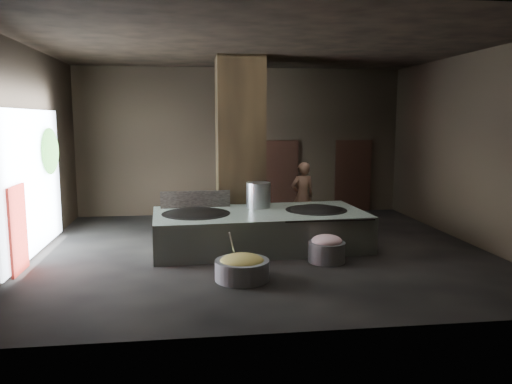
{
  "coord_description": "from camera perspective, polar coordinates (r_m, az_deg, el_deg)",
  "views": [
    {
      "loc": [
        -1.57,
        -10.96,
        2.94
      ],
      "look_at": [
        -0.06,
        0.52,
        1.25
      ],
      "focal_mm": 35.0,
      "sensor_mm": 36.0,
      "label": 1
    }
  ],
  "objects": [
    {
      "name": "pavilion_sliver",
      "position": [
        10.61,
        -25.55,
        -3.88
      ],
      "size": [
        0.05,
        0.9,
        1.7
      ],
      "primitive_type": "cube",
      "color": "maroon",
      "rests_on": "ground"
    },
    {
      "name": "doorway_far_glow",
      "position": [
        16.41,
        11.42,
        1.52
      ],
      "size": [
        0.77,
        0.04,
        1.81
      ],
      "primitive_type": "cube",
      "color": "#8C6647",
      "rests_on": "ground"
    },
    {
      "name": "wok_right",
      "position": [
        11.79,
        6.88,
        -2.46
      ],
      "size": [
        1.41,
        1.41,
        0.4
      ],
      "primitive_type": "ellipsoid",
      "color": "black",
      "rests_on": "hearth_platform"
    },
    {
      "name": "left_wall",
      "position": [
        11.52,
        -25.11,
        4.09
      ],
      "size": [
        0.1,
        9.0,
        4.5
      ],
      "primitive_type": "cube",
      "color": "black",
      "rests_on": "ground"
    },
    {
      "name": "floor",
      "position": [
        11.47,
        0.66,
        -6.81
      ],
      "size": [
        10.0,
        9.0,
        0.1
      ],
      "primitive_type": "cube",
      "color": "black",
      "rests_on": "ground"
    },
    {
      "name": "meat_fill",
      "position": [
        10.48,
        8.1,
        -5.53
      ],
      "size": [
        0.63,
        0.63,
        0.24
      ],
      "primitive_type": "ellipsoid",
      "color": "pink",
      "rests_on": "meat_basin"
    },
    {
      "name": "wok_left",
      "position": [
        11.33,
        -6.86,
        -2.9
      ],
      "size": [
        1.51,
        1.51,
        0.42
      ],
      "primitive_type": "ellipsoid",
      "color": "black",
      "rests_on": "hearth_platform"
    },
    {
      "name": "cook",
      "position": [
        13.47,
        5.33,
        -0.43
      ],
      "size": [
        0.73,
        0.54,
        1.81
      ],
      "primitive_type": "imported",
      "rotation": [
        0.0,
        0.0,
        3.33
      ],
      "color": "#906249",
      "rests_on": "ground"
    },
    {
      "name": "tree_silhouette",
      "position": [
        12.71,
        -22.48,
        4.34
      ],
      "size": [
        0.28,
        1.1,
        1.1
      ],
      "primitive_type": "ellipsoid",
      "color": "#194714",
      "rests_on": "left_opening"
    },
    {
      "name": "stock_pot",
      "position": [
        11.96,
        0.28,
        -0.4
      ],
      "size": [
        0.58,
        0.58,
        0.63
      ],
      "primitive_type": "cylinder",
      "color": "#AEB1B6",
      "rests_on": "hearth_platform"
    },
    {
      "name": "left_opening",
      "position": [
        11.74,
        -24.16,
        1.02
      ],
      "size": [
        0.04,
        4.2,
        3.1
      ],
      "primitive_type": "cube",
      "color": "white",
      "rests_on": "ground"
    },
    {
      "name": "ceiling",
      "position": [
        11.19,
        0.7,
        16.58
      ],
      "size": [
        10.0,
        9.0,
        0.1
      ],
      "primitive_type": "cube",
      "color": "black",
      "rests_on": "back_wall"
    },
    {
      "name": "splash_guard",
      "position": [
        12.07,
        -6.93,
        -0.86
      ],
      "size": [
        1.67,
        0.16,
        0.42
      ],
      "primitive_type": "cube",
      "rotation": [
        0.0,
        0.0,
        0.06
      ],
      "color": "black",
      "rests_on": "hearth_platform"
    },
    {
      "name": "doorway_near_glow",
      "position": [
        15.85,
        2.58,
        1.44
      ],
      "size": [
        0.89,
        0.04,
        2.1
      ],
      "primitive_type": "cube",
      "color": "#8C6647",
      "rests_on": "ground"
    },
    {
      "name": "veg_fill",
      "position": [
        9.27,
        -1.6,
        -7.91
      ],
      "size": [
        0.83,
        0.83,
        0.25
      ],
      "primitive_type": "ellipsoid",
      "color": "#8AA34F",
      "rests_on": "veg_basin"
    },
    {
      "name": "pillar",
      "position": [
        12.94,
        -1.84,
        5.24
      ],
      "size": [
        1.2,
        1.2,
        4.5
      ],
      "primitive_type": "cube",
      "color": "black",
      "rests_on": "ground"
    },
    {
      "name": "hearth_platform",
      "position": [
        11.55,
        0.4,
        -4.31
      ],
      "size": [
        4.93,
        2.57,
        0.84
      ],
      "primitive_type": "cube",
      "rotation": [
        0.0,
        0.0,
        0.06
      ],
      "color": "#A6B8A6",
      "rests_on": "ground"
    },
    {
      "name": "front_wall",
      "position": [
        6.63,
        6.26,
        2.3
      ],
      "size": [
        10.0,
        0.1,
        4.5
      ],
      "primitive_type": "cube",
      "color": "black",
      "rests_on": "ground"
    },
    {
      "name": "right_wall",
      "position": [
        12.82,
        23.7,
        4.52
      ],
      "size": [
        0.1,
        9.0,
        4.5
      ],
      "primitive_type": "cube",
      "color": "black",
      "rests_on": "ground"
    },
    {
      "name": "ladle",
      "position": [
        9.35,
        -2.62,
        -6.51
      ],
      "size": [
        0.2,
        0.37,
        0.72
      ],
      "primitive_type": "cylinder",
      "rotation": [
        0.49,
        0.0,
        -0.46
      ],
      "color": "#AEB1B6",
      "rests_on": "veg_basin"
    },
    {
      "name": "doorway_near",
      "position": [
        15.76,
        2.7,
        1.59
      ],
      "size": [
        1.18,
        0.08,
        2.38
      ],
      "primitive_type": "cube",
      "color": "black",
      "rests_on": "ground"
    },
    {
      "name": "back_wall",
      "position": [
        15.6,
        -1.7,
        5.76
      ],
      "size": [
        10.0,
        0.1,
        4.5
      ],
      "primitive_type": "cube",
      "color": "black",
      "rests_on": "ground"
    },
    {
      "name": "doorway_far",
      "position": [
        16.36,
        11.01,
        1.69
      ],
      "size": [
        1.18,
        0.08,
        2.38
      ],
      "primitive_type": "cube",
      "color": "black",
      "rests_on": "ground"
    },
    {
      "name": "meat_basin",
      "position": [
        10.54,
        8.08,
        -6.79
      ],
      "size": [
        0.77,
        0.77,
        0.42
      ],
      "primitive_type": "cylinder",
      "rotation": [
        0.0,
        0.0,
        0.01
      ],
      "color": "gray",
      "rests_on": "ground"
    },
    {
      "name": "wok_left_rim",
      "position": [
        11.32,
        -6.86,
        -2.55
      ],
      "size": [
        1.55,
        1.55,
        0.05
      ],
      "primitive_type": "cylinder",
      "color": "black",
      "rests_on": "hearth_platform"
    },
    {
      "name": "platform_cap",
      "position": [
        11.47,
        0.4,
        -2.37
      ],
      "size": [
        4.7,
        2.26,
        0.03
      ],
      "primitive_type": "cube",
      "color": "black",
      "rests_on": "hearth_platform"
    },
    {
      "name": "wok_right_rim",
      "position": [
        11.78,
        6.89,
        -2.13
      ],
      "size": [
        1.44,
        1.44,
        0.05
      ],
      "primitive_type": "cylinder",
      "color": "black",
      "rests_on": "hearth_platform"
    },
    {
      "name": "veg_basin",
      "position": [
        9.32,
        -1.6,
        -8.89
      ],
      "size": [
        1.03,
        1.03,
        0.37
      ],
      "primitive_type": "cylinder",
      "rotation": [
        0.0,
        0.0,
        -0.02
      ],
      "color": "gray",
      "rests_on": "ground"
    }
  ]
}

